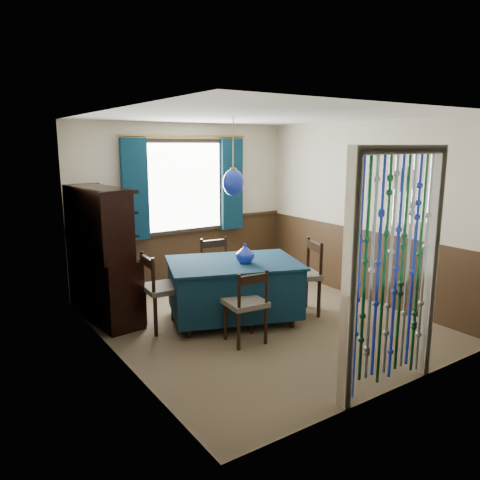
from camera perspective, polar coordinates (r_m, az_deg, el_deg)
floor at (r=5.94m, az=2.41°, el=-9.95°), size 4.00×4.00×0.00m
ceiling at (r=5.54m, az=2.64°, el=14.87°), size 4.00×4.00×0.00m
wall_back at (r=7.30m, az=-6.86°, el=4.17°), size 3.60×0.00×3.60m
wall_front at (r=4.20m, az=18.92°, el=-1.86°), size 3.60×0.00×3.60m
wall_left at (r=4.78m, az=-15.12°, el=-0.06°), size 0.00×4.00×4.00m
wall_right at (r=6.82m, az=14.81°, el=3.35°), size 0.00×4.00×4.00m
wainscot_back at (r=7.42m, az=-6.67°, el=-1.60°), size 3.60×0.00×3.60m
wainscot_front at (r=4.44m, az=18.13°, el=-11.29°), size 3.60×0.00×3.60m
wainscot_left at (r=4.99m, az=-14.50°, el=-8.51°), size 0.00×4.00×4.00m
wainscot_right at (r=6.95m, az=14.41°, el=-2.79°), size 0.00×4.00×4.00m
window at (r=7.22m, az=-6.73°, el=6.49°), size 1.32×0.12×1.42m
doorway at (r=4.29m, az=18.11°, el=-4.31°), size 1.16×0.12×2.18m
dining_table at (r=5.86m, az=-0.78°, el=-5.70°), size 1.86×1.57×0.76m
chair_near at (r=5.21m, az=0.80°, el=-7.80°), size 0.46×0.44×0.85m
chair_far at (r=6.49m, az=-2.63°, el=-3.63°), size 0.49×0.47×0.90m
chair_left at (r=5.67m, az=-9.57°, el=-5.90°), size 0.47×0.49×0.93m
chair_right at (r=6.14m, az=7.55°, el=-4.26°), size 0.59×0.60×0.97m
sideboard at (r=6.12m, az=-16.33°, el=-4.02°), size 0.57×1.32×1.68m
pendant_lamp at (r=5.61m, az=-0.82°, el=7.04°), size 0.26×0.26×0.92m
vase_table at (r=5.69m, az=0.62°, el=-1.73°), size 0.27×0.27×0.22m
bowl_shelf at (r=5.81m, az=-15.43°, el=1.12°), size 0.25×0.25×0.05m
vase_sideboard at (r=6.25m, az=-16.59°, el=-0.44°), size 0.24×0.24×0.19m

